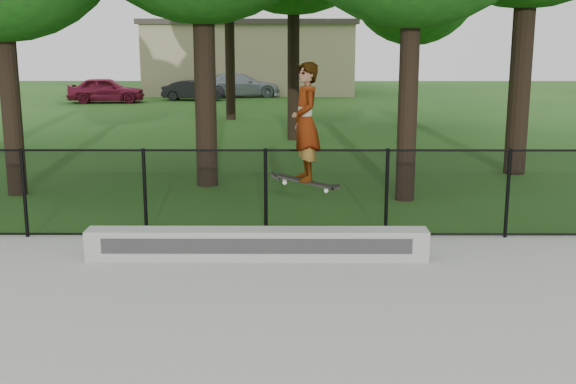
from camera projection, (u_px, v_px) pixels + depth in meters
name	position (u px, v px, depth m)	size (l,w,h in m)	color
grind_ledge	(257.00, 244.00, 10.85)	(5.12, 0.40, 0.46)	#A3A29E
car_a	(106.00, 90.00, 37.00)	(1.55, 3.82, 1.31)	maroon
car_b	(193.00, 90.00, 38.43)	(1.11, 2.87, 1.04)	black
car_c	(240.00, 85.00, 40.55)	(1.86, 4.20, 1.33)	#A5AFBB
skater_airborne	(306.00, 124.00, 10.31)	(0.83, 0.69, 1.87)	black
chainlink_fence	(266.00, 193.00, 11.91)	(16.06, 0.06, 1.50)	black
distant_building	(250.00, 57.00, 43.01)	(12.40, 6.40, 4.30)	tan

